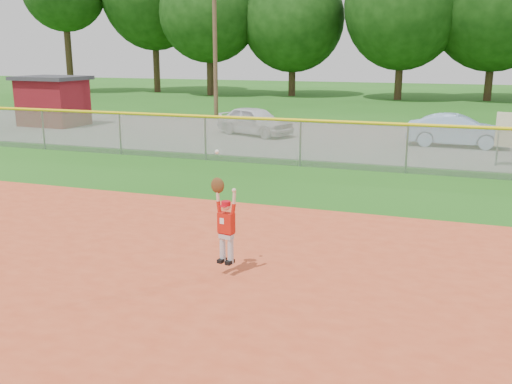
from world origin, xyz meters
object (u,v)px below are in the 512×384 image
Objects in this scene: car_white_a at (255,121)px; car_blue at (457,131)px; ballplayer at (225,221)px; utility_shed at (53,101)px.

car_white_a reaches higher than car_blue.
car_white_a is 16.07m from ballplayer.
ballplayer reaches higher than car_white_a.
utility_shed is 21.59m from ballplayer.
ballplayer is (4.78, -15.34, 0.31)m from car_white_a.
utility_shed is 1.80× the size of ballplayer.
car_blue is at bearing 76.51° from ballplayer.
car_white_a is at bearing 107.32° from ballplayer.
utility_shed is at bearing 135.08° from ballplayer.
car_white_a is 8.39m from car_blue.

